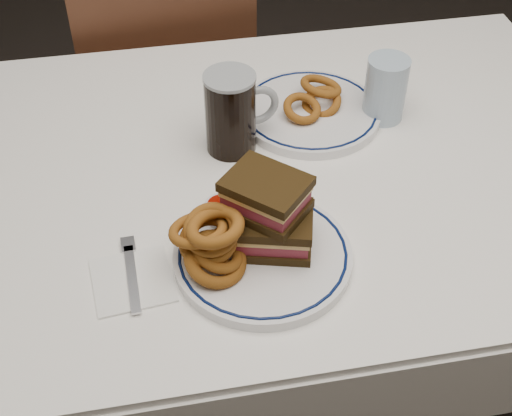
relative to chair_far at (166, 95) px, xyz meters
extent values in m
cube|color=black|center=(0.15, -0.63, -0.49)|extent=(6.00, 7.00, 0.00)
cube|color=white|center=(0.15, -0.63, 0.25)|extent=(1.26, 0.86, 0.03)
cylinder|color=#452516|center=(-0.39, -0.29, -0.13)|extent=(0.06, 0.06, 0.71)
cylinder|color=#452516|center=(0.69, -0.29, -0.13)|extent=(0.06, 0.06, 0.71)
cube|color=white|center=(0.15, -1.06, 0.16)|extent=(1.26, 0.01, 0.17)
cube|color=white|center=(0.15, -0.20, 0.16)|extent=(1.26, 0.01, 0.17)
cube|color=#452516|center=(-0.01, 0.07, -0.06)|extent=(0.46, 0.46, 0.04)
cylinder|color=#452516|center=(0.15, 0.27, -0.29)|extent=(0.04, 0.04, 0.41)
cylinder|color=#452516|center=(0.19, -0.08, -0.29)|extent=(0.04, 0.04, 0.41)
cylinder|color=#452516|center=(-0.20, 0.23, -0.29)|extent=(0.04, 0.04, 0.41)
cylinder|color=#452516|center=(-0.17, -0.12, -0.29)|extent=(0.04, 0.04, 0.41)
cube|color=#452516|center=(0.01, -0.11, 0.18)|extent=(0.42, 0.08, 0.45)
cylinder|color=white|center=(0.09, -0.85, 0.27)|extent=(0.27, 0.27, 0.02)
torus|color=#091746|center=(0.09, -0.85, 0.28)|extent=(0.25, 0.25, 0.00)
cube|color=black|center=(0.11, -0.84, 0.29)|extent=(0.13, 0.12, 0.02)
cube|color=#A7303E|center=(0.11, -0.84, 0.30)|extent=(0.12, 0.11, 0.02)
cube|color=#E7B767|center=(0.11, -0.84, 0.32)|extent=(0.13, 0.11, 0.01)
cube|color=black|center=(0.11, -0.84, 0.33)|extent=(0.13, 0.12, 0.02)
cube|color=black|center=(0.10, -0.82, 0.35)|extent=(0.14, 0.14, 0.02)
cube|color=#A7303E|center=(0.10, -0.82, 0.36)|extent=(0.13, 0.13, 0.02)
cube|color=#E7B767|center=(0.10, -0.82, 0.38)|extent=(0.14, 0.14, 0.01)
cube|color=black|center=(0.10, -0.82, 0.39)|extent=(0.14, 0.14, 0.02)
torus|color=#652B0D|center=(0.04, -0.84, 0.29)|extent=(0.08, 0.08, 0.05)
torus|color=#652B0D|center=(0.02, -0.87, 0.30)|extent=(0.10, 0.10, 0.07)
torus|color=#652B0D|center=(0.02, -0.86, 0.31)|extent=(0.08, 0.08, 0.05)
torus|color=#652B0D|center=(0.01, -0.85, 0.32)|extent=(0.09, 0.09, 0.06)
torus|color=#652B0D|center=(0.02, -0.83, 0.32)|extent=(0.09, 0.08, 0.06)
torus|color=#652B0D|center=(0.00, -0.84, 0.33)|extent=(0.09, 0.09, 0.04)
torus|color=#652B0D|center=(0.02, -0.85, 0.34)|extent=(0.09, 0.08, 0.07)
torus|color=#652B0D|center=(0.02, -0.86, 0.35)|extent=(0.09, 0.09, 0.04)
cylinder|color=white|center=(0.04, -0.77, 0.29)|extent=(0.05, 0.05, 0.03)
cylinder|color=#800D02|center=(0.04, -0.77, 0.30)|extent=(0.04, 0.04, 0.01)
cylinder|color=black|center=(0.09, -0.57, 0.33)|extent=(0.09, 0.09, 0.15)
cylinder|color=#9399A0|center=(0.09, -0.57, 0.41)|extent=(0.09, 0.09, 0.01)
torus|color=#9399A0|center=(0.14, -0.56, 0.34)|extent=(0.08, 0.03, 0.08)
cylinder|color=#A2BAD2|center=(0.38, -0.53, 0.32)|extent=(0.08, 0.08, 0.12)
cylinder|color=white|center=(0.25, -0.51, 0.27)|extent=(0.26, 0.26, 0.02)
torus|color=#091746|center=(0.25, -0.51, 0.28)|extent=(0.25, 0.25, 0.00)
torus|color=#652B0D|center=(0.27, -0.50, 0.29)|extent=(0.08, 0.08, 0.06)
torus|color=#652B0D|center=(0.23, -0.53, 0.30)|extent=(0.08, 0.07, 0.04)
torus|color=#652B0D|center=(0.27, -0.48, 0.31)|extent=(0.08, 0.08, 0.04)
cube|color=white|center=(-0.10, -0.86, 0.26)|extent=(0.13, 0.13, 0.00)
cube|color=silver|center=(-0.10, -0.86, 0.27)|extent=(0.02, 0.13, 0.00)
cube|color=silver|center=(-0.11, -0.79, 0.27)|extent=(0.02, 0.03, 0.00)
camera|label=1|loc=(-0.05, -1.56, 1.06)|focal=50.00mm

